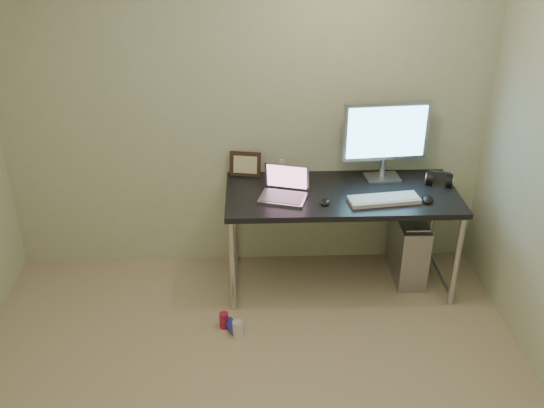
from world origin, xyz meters
The scene contains 16 objects.
wall_back centered at (0.00, 1.75, 1.25)m, with size 3.50×0.02×2.50m, color beige.
desk centered at (0.67, 1.40, 0.67)m, with size 1.61×0.71×0.75m.
tower_computer centered at (1.20, 1.45, 0.24)m, with size 0.21×0.47×0.52m.
cable_a centered at (1.15, 1.70, 0.40)m, with size 0.01×0.01×0.70m, color black.
cable_b centered at (1.24, 1.68, 0.38)m, with size 0.01×0.01×0.72m, color black.
can_red centered at (-0.16, 0.89, 0.06)m, with size 0.06×0.06×0.11m, color #AA1A39.
can_white centered at (-0.06, 0.79, 0.06)m, with size 0.07×0.07×0.12m, color white.
can_blue centered at (-0.10, 0.85, 0.03)m, with size 0.07×0.07×0.13m, color #2931C1.
laptop centered at (0.27, 1.35, 0.80)m, with size 0.37×0.33×0.21m.
monitor centered at (0.99, 1.61, 1.09)m, with size 0.61×0.20×0.58m.
keyboard centered at (0.93, 1.24, 0.76)m, with size 0.48×0.16×0.03m, color silver.
mouse_right centered at (1.23, 1.24, 0.77)m, with size 0.07×0.12×0.04m, color black.
mouse_left centered at (0.53, 1.23, 0.77)m, with size 0.06×0.10×0.03m, color black.
headphones centered at (1.38, 1.50, 0.78)m, with size 0.21×0.12×0.12m.
picture_frame centered at (0.00, 1.69, 0.84)m, with size 0.23×0.03×0.18m, color black.
webcam centered at (0.27, 1.70, 0.84)m, with size 0.04×0.03×0.12m.
Camera 1 is at (0.05, -2.34, 2.65)m, focal length 40.00 mm.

